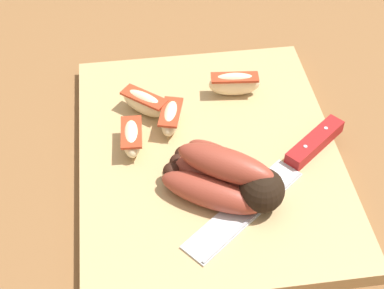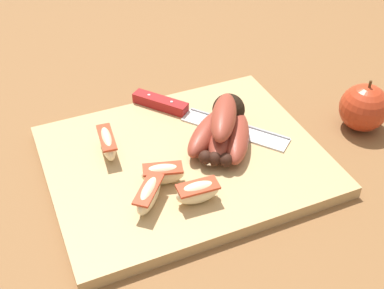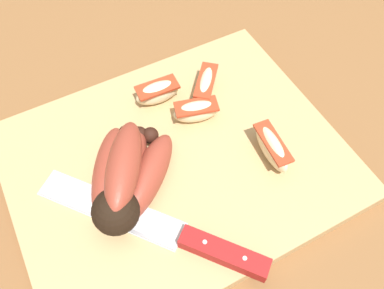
{
  "view_description": "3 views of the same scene",
  "coord_description": "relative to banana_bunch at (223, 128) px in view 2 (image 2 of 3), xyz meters",
  "views": [
    {
      "loc": [
        0.49,
        -0.09,
        0.57
      ],
      "look_at": [
        -0.02,
        -0.02,
        0.04
      ],
      "focal_mm": 55.14,
      "sensor_mm": 36.0,
      "label": 1
    },
    {
      "loc": [
        -0.24,
        -0.53,
        0.52
      ],
      "look_at": [
        -0.01,
        -0.01,
        0.04
      ],
      "focal_mm": 46.5,
      "sensor_mm": 36.0,
      "label": 2
    },
    {
      "loc": [
        0.09,
        0.24,
        0.45
      ],
      "look_at": [
        -0.04,
        0.01,
        0.05
      ],
      "focal_mm": 37.54,
      "sensor_mm": 36.0,
      "label": 3
    }
  ],
  "objects": [
    {
      "name": "apple_wedge_far",
      "position": [
        -0.09,
        -0.11,
        -0.01
      ],
      "size": [
        0.06,
        0.03,
        0.03
      ],
      "color": "beige",
      "rests_on": "cutting_board"
    },
    {
      "name": "apple_wedge_extra",
      "position": [
        -0.12,
        -0.05,
        -0.01
      ],
      "size": [
        0.07,
        0.04,
        0.03
      ],
      "color": "beige",
      "rests_on": "cutting_board"
    },
    {
      "name": "cutting_board",
      "position": [
        -0.07,
        -0.01,
        -0.04
      ],
      "size": [
        0.41,
        0.33,
        0.02
      ],
      "primitive_type": "cube",
      "color": "tan",
      "rests_on": "ground_plane"
    },
    {
      "name": "ground_plane",
      "position": [
        -0.05,
        -0.01,
        -0.05
      ],
      "size": [
        6.0,
        6.0,
        0.0
      ],
      "primitive_type": "plane",
      "color": "brown"
    },
    {
      "name": "whole_apple",
      "position": [
        0.24,
        -0.04,
        -0.01
      ],
      "size": [
        0.08,
        0.08,
        0.09
      ],
      "color": "#AD3319",
      "rests_on": "ground_plane"
    },
    {
      "name": "banana_bunch",
      "position": [
        0.0,
        0.0,
        0.0
      ],
      "size": [
        0.14,
        0.15,
        0.07
      ],
      "color": "black",
      "rests_on": "cutting_board"
    },
    {
      "name": "apple_wedge_middle",
      "position": [
        -0.15,
        -0.08,
        -0.01
      ],
      "size": [
        0.06,
        0.07,
        0.03
      ],
      "color": "beige",
      "rests_on": "cutting_board"
    },
    {
      "name": "chefs_knife",
      "position": [
        -0.03,
        0.09,
        -0.02
      ],
      "size": [
        0.2,
        0.24,
        0.02
      ],
      "color": "silver",
      "rests_on": "cutting_board"
    },
    {
      "name": "apple_wedge_near",
      "position": [
        -0.17,
        0.04,
        -0.01
      ],
      "size": [
        0.03,
        0.07,
        0.04
      ],
      "color": "beige",
      "rests_on": "cutting_board"
    }
  ]
}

